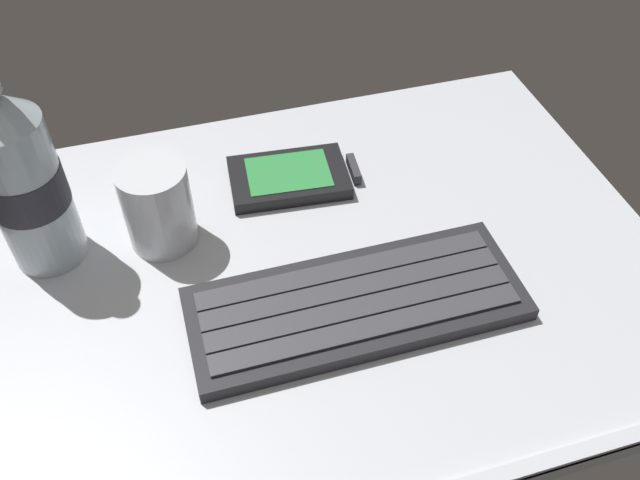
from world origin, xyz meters
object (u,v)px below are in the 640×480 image
object	(u,v)px
juice_cup	(158,208)
water_bottle	(23,180)
handheld_device	(295,176)
keyboard	(356,303)

from	to	relation	value
juice_cup	water_bottle	size ratio (longest dim) A/B	0.41
handheld_device	juice_cup	xyz separation A→B (cm)	(-14.01, -4.30, 3.18)
keyboard	handheld_device	distance (cm)	17.61
handheld_device	water_bottle	xyz separation A→B (cm)	(-24.38, -3.17, 8.28)
keyboard	juice_cup	xyz separation A→B (cm)	(-14.81, 13.29, 3.10)
keyboard	handheld_device	bearing A→B (deg)	92.60
juice_cup	water_bottle	world-z (taller)	water_bottle
juice_cup	water_bottle	bearing A→B (deg)	173.79
handheld_device	juice_cup	size ratio (longest dim) A/B	1.56
keyboard	water_bottle	xyz separation A→B (cm)	(-25.17, 14.42, 8.20)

